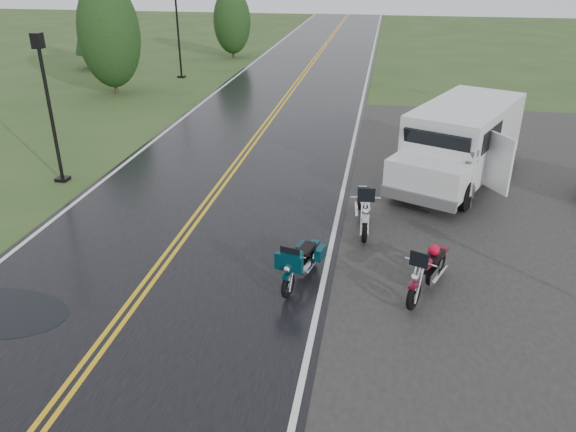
# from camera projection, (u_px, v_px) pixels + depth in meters

# --- Properties ---
(ground) EXTENTS (120.00, 120.00, 0.00)m
(ground) POSITION_uv_depth(u_px,v_px,m) (147.00, 286.00, 12.27)
(ground) COLOR #2D471E
(ground) RESTS_ON ground
(road) EXTENTS (8.00, 100.00, 0.04)m
(road) POSITION_uv_depth(u_px,v_px,m) (251.00, 145.00, 21.18)
(road) COLOR black
(road) RESTS_ON ground
(motorcycle_red) EXTENTS (1.51, 2.23, 1.24)m
(motorcycle_red) POSITION_uv_depth(u_px,v_px,m) (415.00, 285.00, 11.17)
(motorcycle_red) COLOR #5B0A1C
(motorcycle_red) RESTS_ON ground
(motorcycle_teal) EXTENTS (1.13, 2.02, 1.13)m
(motorcycle_teal) POSITION_uv_depth(u_px,v_px,m) (288.00, 276.00, 11.59)
(motorcycle_teal) COLOR #042D35
(motorcycle_teal) RESTS_ON ground
(motorcycle_silver) EXTENTS (1.03, 2.40, 1.38)m
(motorcycle_silver) POSITION_uv_depth(u_px,v_px,m) (365.00, 219.00, 13.78)
(motorcycle_silver) COLOR #B9BAC1
(motorcycle_silver) RESTS_ON ground
(van_white) EXTENTS (4.79, 6.74, 2.48)m
(van_white) POSITION_uv_depth(u_px,v_px,m) (403.00, 156.00, 16.32)
(van_white) COLOR silver
(van_white) RESTS_ON ground
(person_at_van) EXTENTS (0.79, 0.74, 1.81)m
(person_at_van) POSITION_uv_depth(u_px,v_px,m) (468.00, 179.00, 15.58)
(person_at_van) COLOR #45464A
(person_at_van) RESTS_ON ground
(lamp_post_near_left) EXTENTS (0.39, 0.39, 4.60)m
(lamp_post_near_left) POSITION_uv_depth(u_px,v_px,m) (50.00, 110.00, 16.98)
(lamp_post_near_left) COLOR black
(lamp_post_near_left) RESTS_ON ground
(lamp_post_far_left) EXTENTS (0.41, 0.41, 4.80)m
(lamp_post_far_left) POSITION_uv_depth(u_px,v_px,m) (178.00, 35.00, 31.71)
(lamp_post_far_left) COLOR black
(lamp_post_far_left) RESTS_ON ground
(tree_left_mid) EXTENTS (3.06, 3.06, 4.78)m
(tree_left_mid) POSITION_uv_depth(u_px,v_px,m) (111.00, 46.00, 28.03)
(tree_left_mid) COLOR #1E3D19
(tree_left_mid) RESTS_ON ground
(tree_left_far) EXTENTS (2.51, 2.51, 3.86)m
(tree_left_far) POSITION_uv_depth(u_px,v_px,m) (232.00, 28.00, 38.06)
(tree_left_far) COLOR #1E3D19
(tree_left_far) RESTS_ON ground
(pine_left_far) EXTENTS (2.50, 2.50, 5.22)m
(pine_left_far) POSITION_uv_depth(u_px,v_px,m) (93.00, 25.00, 34.18)
(pine_left_far) COLOR #1E3D19
(pine_left_far) RESTS_ON ground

